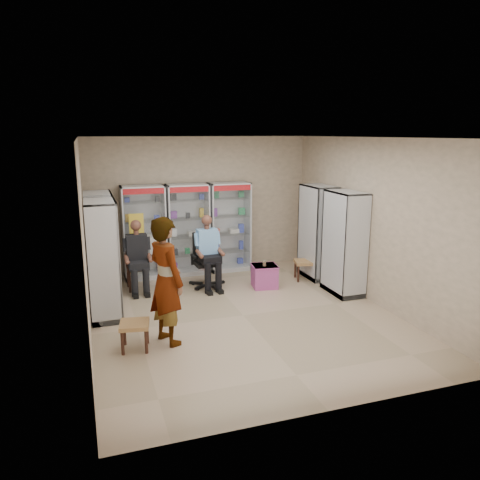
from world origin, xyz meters
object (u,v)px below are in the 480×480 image
object	(u,v)px
cabinet_right_near	(344,243)
wooden_chair	(137,266)
woven_stool_a	(305,270)
cabinet_back_mid	(188,230)
cabinet_left_far	(101,245)
cabinet_back_left	(144,232)
pink_trunk	(264,276)
cabinet_back_right	(229,227)
cabinet_right_far	(317,232)
office_chair	(206,260)
woven_stool_b	(135,336)
seated_shopkeeper	(207,254)
standing_man	(166,281)
cabinet_left_near	(103,260)

from	to	relation	value
cabinet_right_near	wooden_chair	world-z (taller)	cabinet_right_near
woven_stool_a	cabinet_back_mid	bearing A→B (deg)	151.29
cabinet_back_mid	cabinet_left_far	world-z (taller)	same
cabinet_back_left	pink_trunk	bearing A→B (deg)	-32.82
cabinet_back_right	cabinet_left_far	distance (m)	2.98
cabinet_back_mid	woven_stool_a	world-z (taller)	cabinet_back_mid
cabinet_right_far	office_chair	world-z (taller)	cabinet_right_far
cabinet_left_far	woven_stool_b	xyz separation A→B (m)	(0.33, -2.52, -0.79)
cabinet_right_far	wooden_chair	size ratio (longest dim) A/B	2.13
cabinet_back_left	cabinet_back_right	size ratio (longest dim) A/B	1.00
cabinet_back_mid	wooden_chair	distance (m)	1.50
cabinet_right_far	cabinet_left_far	distance (m)	4.46
wooden_chair	pink_trunk	xyz separation A→B (m)	(2.46, -0.69, -0.24)
wooden_chair	pink_trunk	world-z (taller)	wooden_chair
wooden_chair	woven_stool_b	size ratio (longest dim) A/B	2.28
cabinet_back_left	cabinet_right_far	size ratio (longest dim) A/B	1.00
cabinet_back_mid	wooden_chair	bearing A→B (deg)	-148.69
wooden_chair	woven_stool_a	xyz separation A→B (m)	(3.45, -0.50, -0.26)
cabinet_right_far	cabinet_left_far	bearing A→B (deg)	87.43
cabinet_left_far	seated_shopkeeper	bearing A→B (deg)	86.81
woven_stool_b	standing_man	bearing A→B (deg)	11.15
woven_stool_b	standing_man	distance (m)	0.91
cabinet_back_mid	cabinet_back_left	bearing A→B (deg)	180.00
cabinet_back_left	cabinet_left_far	xyz separation A→B (m)	(-0.93, -0.93, 0.00)
cabinet_back_left	cabinet_left_far	world-z (taller)	same
cabinet_back_left	office_chair	size ratio (longest dim) A/B	1.82
cabinet_back_right	cabinet_left_far	bearing A→B (deg)	-161.81
cabinet_right_near	office_chair	xyz separation A→B (m)	(-2.42, 1.24, -0.45)
cabinet_right_near	wooden_chair	size ratio (longest dim) A/B	2.13
office_chair	cabinet_back_left	bearing A→B (deg)	134.88
cabinet_back_right	pink_trunk	xyz separation A→B (m)	(0.31, -1.42, -0.77)
cabinet_right_far	wooden_chair	bearing A→B (deg)	83.96
cabinet_right_far	cabinet_left_near	size ratio (longest dim) A/B	1.00
cabinet_back_mid	cabinet_right_near	xyz separation A→B (m)	(2.58, -2.23, 0.00)
standing_man	seated_shopkeeper	bearing A→B (deg)	-50.40
cabinet_right_near	wooden_chair	bearing A→B (deg)	68.36
cabinet_back_left	office_chair	bearing A→B (deg)	-41.94
cabinet_left_far	office_chair	distance (m)	2.09
office_chair	seated_shopkeeper	world-z (taller)	seated_shopkeeper
cabinet_back_left	office_chair	distance (m)	1.55
woven_stool_a	standing_man	distance (m)	3.99
cabinet_back_mid	cabinet_back_right	xyz separation A→B (m)	(0.95, 0.00, 0.00)
cabinet_back_mid	office_chair	size ratio (longest dim) A/B	1.82
cabinet_left_near	pink_trunk	size ratio (longest dim) A/B	4.18
cabinet_back_left	seated_shopkeeper	bearing A→B (deg)	-43.35
cabinet_back_mid	wooden_chair	xyz separation A→B (m)	(-1.20, -0.73, -0.53)
cabinet_back_left	pink_trunk	world-z (taller)	cabinet_back_left
woven_stool_b	seated_shopkeeper	bearing A→B (deg)	54.64
pink_trunk	wooden_chair	bearing A→B (deg)	164.25
wooden_chair	seated_shopkeeper	bearing A→B (deg)	-13.03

